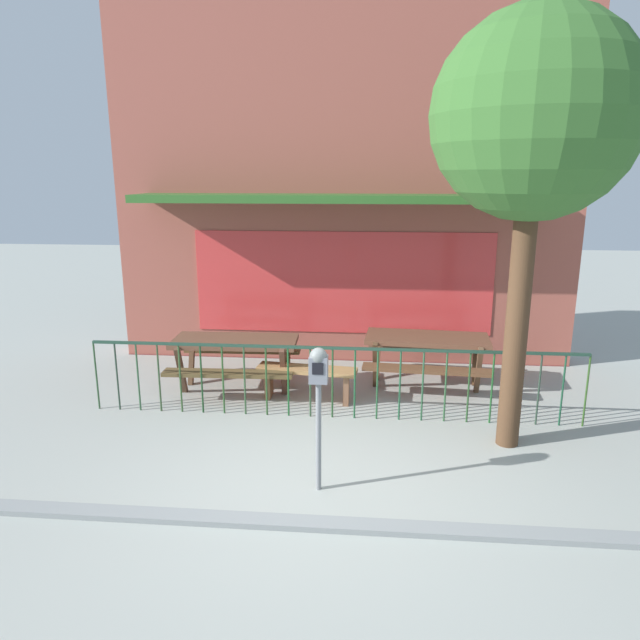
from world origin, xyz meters
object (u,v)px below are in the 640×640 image
object	(u,v)px
picnic_table_left	(235,350)
patio_bench	(307,376)
street_tree	(535,120)
picnic_table_right	(427,347)
parking_meter_near	(318,381)

from	to	relation	value
picnic_table_left	patio_bench	world-z (taller)	picnic_table_left
street_tree	picnic_table_left	bearing A→B (deg)	157.81
picnic_table_right	parking_meter_near	distance (m)	3.41
picnic_table_right	parking_meter_near	size ratio (longest dim) A/B	1.27
picnic_table_left	parking_meter_near	distance (m)	3.11
parking_meter_near	picnic_table_right	bearing A→B (deg)	66.59
picnic_table_left	street_tree	world-z (taller)	street_tree
picnic_table_left	parking_meter_near	xyz separation A→B (m)	(1.47, -2.69, 0.55)
picnic_table_left	patio_bench	bearing A→B (deg)	-16.25
picnic_table_left	street_tree	distance (m)	4.94
picnic_table_right	street_tree	distance (m)	3.66
parking_meter_near	street_tree	size ratio (longest dim) A/B	0.31
picnic_table_right	street_tree	bearing A→B (deg)	-66.84
picnic_table_left	parking_meter_near	world-z (taller)	parking_meter_near
picnic_table_left	patio_bench	distance (m)	1.16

